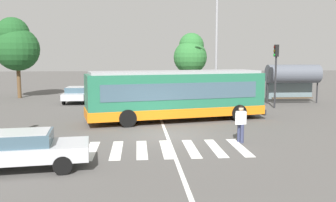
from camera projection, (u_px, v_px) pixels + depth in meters
name	position (u px, v px, depth m)	size (l,w,h in m)	color
ground_plane	(167.00, 135.00, 18.16)	(160.00, 160.00, 0.00)	#514F4C
city_transit_bus	(176.00, 95.00, 22.09)	(11.28, 4.83, 3.06)	black
pedestrian_crossing_street	(241.00, 122.00, 16.53)	(0.56, 0.43, 1.72)	#333856
foreground_sedan	(22.00, 148.00, 12.53)	(4.69, 2.36, 1.35)	black
parked_car_silver	(77.00, 94.00, 30.97)	(1.89, 4.51, 1.35)	black
parked_car_teal	(108.00, 93.00, 30.99)	(2.12, 4.61, 1.35)	black
parked_car_white	(142.00, 93.00, 31.72)	(2.00, 4.57, 1.35)	black
parked_car_charcoal	(173.00, 93.00, 31.67)	(1.96, 4.54, 1.35)	black
parked_car_champagne	(203.00, 92.00, 32.13)	(1.91, 4.52, 1.35)	black
traffic_light_far_corner	(276.00, 66.00, 27.32)	(0.33, 0.32, 4.81)	#28282B
bus_stop_shelter	(293.00, 75.00, 30.24)	(4.43, 1.54, 3.25)	#28282B
twin_arm_street_lamp	(217.00, 28.00, 28.78)	(4.04, 0.32, 10.28)	#939399
background_tree_left	(16.00, 45.00, 33.82)	(4.07, 4.07, 7.56)	brown
background_tree_right	(191.00, 54.00, 36.00)	(3.32, 3.32, 6.25)	brown
crosswalk_painted_stripes	(167.00, 149.00, 15.44)	(6.81, 3.13, 0.01)	silver
lane_center_line	(164.00, 127.00, 20.14)	(0.16, 24.00, 0.01)	silver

